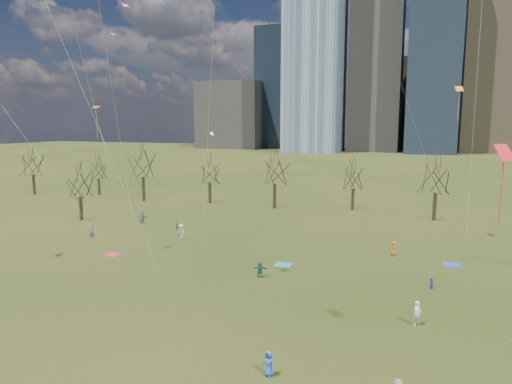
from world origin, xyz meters
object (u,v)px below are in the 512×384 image
(blanket_crimson, at_px, (112,255))
(person_1, at_px, (417,313))
(blanket_teal, at_px, (283,265))
(blanket_navy, at_px, (452,265))
(person_0, at_px, (269,363))

(blanket_crimson, xyz_separation_m, person_1, (30.15, -6.95, 0.84))
(blanket_teal, xyz_separation_m, blanket_navy, (15.41, 5.64, 0.00))
(blanket_crimson, height_order, person_1, person_1)
(blanket_crimson, xyz_separation_m, person_0, (22.69, -16.34, 0.71))
(blanket_crimson, relative_size, person_0, 1.11)
(blanket_navy, bearing_deg, blanket_teal, -159.91)
(blanket_teal, xyz_separation_m, blanket_crimson, (-17.78, -2.81, 0.00))
(person_1, bearing_deg, blanket_crimson, 120.82)
(blanket_crimson, bearing_deg, blanket_teal, 8.97)
(blanket_navy, distance_m, blanket_crimson, 34.25)
(blanket_crimson, bearing_deg, person_0, -35.76)
(person_0, distance_m, person_1, 12.00)
(blanket_teal, bearing_deg, blanket_navy, 20.09)
(blanket_navy, bearing_deg, person_1, -101.18)
(person_0, xyz_separation_m, person_1, (7.47, 9.39, 0.14))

